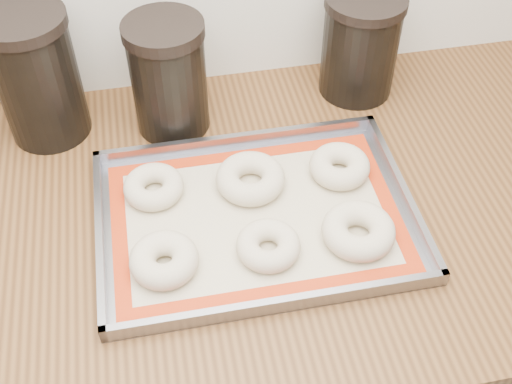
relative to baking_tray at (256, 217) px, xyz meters
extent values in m
cube|color=slate|center=(0.05, 0.03, -0.48)|extent=(3.00, 0.65, 0.86)
cube|color=brown|center=(0.05, 0.03, -0.03)|extent=(3.06, 0.68, 0.04)
cube|color=gray|center=(0.00, 0.00, 0.00)|extent=(0.46, 0.33, 0.00)
cube|color=gray|center=(0.00, 0.16, 0.01)|extent=(0.46, 0.01, 0.02)
cube|color=gray|center=(0.00, -0.16, 0.01)|extent=(0.46, 0.01, 0.02)
cube|color=gray|center=(-0.22, 0.00, 0.01)|extent=(0.01, 0.33, 0.02)
cube|color=gray|center=(0.22, 0.00, 0.01)|extent=(0.01, 0.33, 0.02)
cube|color=#C6B793|center=(0.00, 0.00, 0.00)|extent=(0.42, 0.29, 0.00)
cube|color=#B82C0C|center=(0.00, 0.13, 0.00)|extent=(0.42, 0.02, 0.00)
cube|color=#B82C0C|center=(0.00, -0.13, 0.00)|extent=(0.42, 0.02, 0.00)
cube|color=#B82C0C|center=(-0.20, 0.00, 0.00)|extent=(0.02, 0.25, 0.00)
cube|color=#B82C0C|center=(0.20, 0.00, 0.00)|extent=(0.02, 0.25, 0.00)
torus|color=beige|center=(-0.14, -0.06, 0.02)|extent=(0.11, 0.11, 0.04)
torus|color=beige|center=(0.00, -0.07, 0.01)|extent=(0.11, 0.11, 0.03)
torus|color=beige|center=(0.13, -0.07, 0.02)|extent=(0.13, 0.13, 0.04)
torus|color=beige|center=(-0.14, 0.08, 0.01)|extent=(0.11, 0.11, 0.03)
torus|color=beige|center=(0.00, 0.06, 0.02)|extent=(0.12, 0.12, 0.04)
torus|color=beige|center=(0.14, 0.06, 0.02)|extent=(0.12, 0.12, 0.03)
cylinder|color=black|center=(-0.30, 0.27, 0.09)|extent=(0.13, 0.13, 0.20)
cylinder|color=black|center=(-0.30, 0.27, 0.20)|extent=(0.14, 0.14, 0.02)
cylinder|color=black|center=(-0.09, 0.24, 0.08)|extent=(0.12, 0.12, 0.18)
cylinder|color=black|center=(-0.09, 0.24, 0.18)|extent=(0.13, 0.13, 0.02)
cylinder|color=black|center=(0.24, 0.27, 0.08)|extent=(0.13, 0.13, 0.17)
cylinder|color=black|center=(0.24, 0.27, 0.17)|extent=(0.14, 0.14, 0.02)
camera|label=1|loc=(-0.12, -0.60, 0.71)|focal=45.00mm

